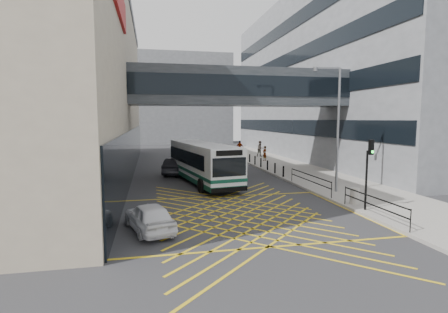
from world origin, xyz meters
TOP-DOWN VIEW (x-y plane):
  - ground at (0.00, 0.00)m, footprint 120.00×120.00m
  - building_right at (23.98, 24.00)m, footprint 24.09×44.00m
  - building_far at (-2.00, 60.00)m, footprint 28.00×16.00m
  - skybridge at (3.00, 12.00)m, footprint 20.00×4.10m
  - pavement at (9.00, 15.00)m, footprint 6.00×54.00m
  - box_junction at (0.00, 0.00)m, footprint 12.00×9.00m
  - bus at (-0.54, 9.62)m, footprint 4.29×11.12m
  - car_white at (-4.50, -1.56)m, footprint 2.76×4.38m
  - car_dark at (-2.24, 14.13)m, footprint 3.01×4.98m
  - car_silver at (1.62, 22.17)m, footprint 3.37×4.66m
  - traffic_light at (6.56, -0.90)m, footprint 0.30×0.44m
  - street_lamp at (7.26, 3.78)m, footprint 1.81×0.50m
  - litter_bin at (6.75, 0.50)m, footprint 0.51×0.51m
  - kerb_railings at (6.15, 1.78)m, footprint 0.05×12.54m
  - bollards at (6.25, 15.00)m, footprint 0.14×10.14m
  - pedestrian_a at (8.34, 21.12)m, footprint 0.81×0.76m
  - pedestrian_b at (9.18, 25.35)m, footprint 1.04×0.71m
  - pedestrian_c at (7.24, 28.18)m, footprint 1.22×1.09m

SIDE VIEW (x-z plane):
  - ground at x=0.00m, z-range 0.00..0.00m
  - box_junction at x=0.00m, z-range 0.00..0.01m
  - pavement at x=9.00m, z-range 0.00..0.16m
  - litter_bin at x=6.75m, z-range 0.16..1.05m
  - bollards at x=6.25m, z-range 0.16..1.06m
  - car_white at x=-4.50m, z-range 0.00..1.30m
  - car_silver at x=1.62m, z-range 0.00..1.34m
  - car_dark at x=-2.24m, z-range 0.00..1.46m
  - kerb_railings at x=6.15m, z-range 0.38..1.38m
  - pedestrian_a at x=8.34m, z-range 0.16..1.82m
  - pedestrian_c at x=7.24m, z-range 0.16..2.05m
  - pedestrian_b at x=9.18m, z-range 0.16..2.12m
  - bus at x=-0.54m, z-range 0.11..3.15m
  - traffic_light at x=6.56m, z-range 0.71..4.39m
  - street_lamp at x=7.26m, z-range 0.72..8.69m
  - skybridge at x=3.00m, z-range 6.00..9.00m
  - building_far at x=-2.00m, z-range 0.00..18.00m
  - building_right at x=23.98m, z-range 0.00..20.00m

